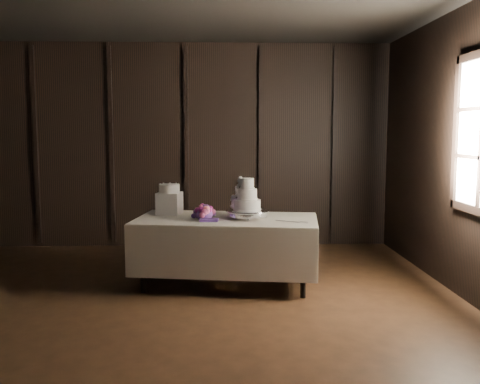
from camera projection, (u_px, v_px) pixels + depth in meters
name	position (u px, v px, depth m)	size (l,w,h in m)	color
room	(159.00, 158.00, 4.44)	(6.08, 7.08, 3.08)	black
display_table	(227.00, 248.00, 5.95)	(2.12, 1.32, 0.76)	beige
cake_stand	(247.00, 214.00, 5.90)	(0.48, 0.48, 0.09)	silver
wedding_cake	(245.00, 198.00, 5.86)	(0.34, 0.30, 0.36)	white
bouquet	(205.00, 213.00, 5.81)	(0.31, 0.41, 0.20)	#DC5888
box_pedestal	(170.00, 203.00, 6.20)	(0.26, 0.26, 0.25)	white
small_cake	(169.00, 188.00, 6.18)	(0.24, 0.24, 0.10)	white
cake_knife	(288.00, 221.00, 5.65)	(0.37, 0.02, 0.01)	silver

